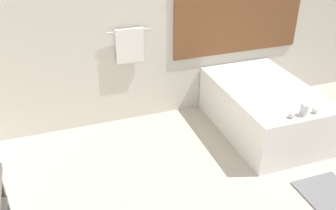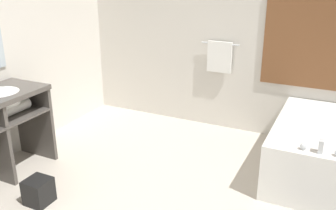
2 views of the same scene
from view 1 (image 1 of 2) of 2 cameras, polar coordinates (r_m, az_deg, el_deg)
wall_back_with_blinds at (r=4.34m, az=-1.88°, el=14.39°), size 7.40×0.13×2.70m
bathtub at (r=4.50m, az=14.39°, el=-0.26°), size 0.96×1.51×0.68m
bath_mat at (r=3.88m, az=24.19°, el=-13.18°), size 0.49×0.70×0.02m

